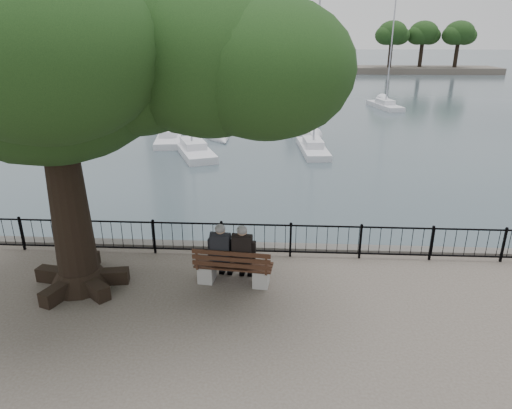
# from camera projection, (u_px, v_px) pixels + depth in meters

# --- Properties ---
(harbor) EXTENTS (260.00, 260.00, 1.20)m
(harbor) POSITION_uv_depth(u_px,v_px,m) (257.00, 262.00, 14.05)
(harbor) COLOR #47433F
(harbor) RESTS_ON ground
(railing) EXTENTS (22.06, 0.06, 1.00)m
(railing) POSITION_uv_depth(u_px,v_px,m) (256.00, 238.00, 13.21)
(railing) COLOR black
(railing) RESTS_ON ground
(bench) EXTENTS (2.05, 0.81, 1.06)m
(bench) POSITION_uv_depth(u_px,v_px,m) (233.00, 271.00, 11.78)
(bench) COLOR gray
(bench) RESTS_ON ground
(person_left) EXTENTS (0.51, 0.86, 1.68)m
(person_left) POSITION_uv_depth(u_px,v_px,m) (222.00, 254.00, 11.79)
(person_left) COLOR black
(person_left) RESTS_ON ground
(person_right) EXTENTS (0.51, 0.86, 1.68)m
(person_right) POSITION_uv_depth(u_px,v_px,m) (243.00, 256.00, 11.71)
(person_right) COLOR black
(person_right) RESTS_ON ground
(tree) EXTENTS (10.87, 7.59, 8.88)m
(tree) POSITION_uv_depth(u_px,v_px,m) (85.00, 47.00, 9.85)
(tree) COLOR black
(tree) RESTS_ON ground
(lion_monument) EXTENTS (5.54, 5.54, 8.28)m
(lion_monument) POSITION_uv_depth(u_px,v_px,m) (293.00, 75.00, 57.21)
(lion_monument) COLOR #47433F
(lion_monument) RESTS_ON ground
(sailboat_a) EXTENTS (2.44, 5.95, 10.27)m
(sailboat_a) POSITION_uv_depth(u_px,v_px,m) (169.00, 137.00, 31.84)
(sailboat_a) COLOR silver
(sailboat_a) RESTS_ON ground
(sailboat_b) EXTENTS (3.87, 6.30, 12.71)m
(sailboat_b) POSITION_uv_depth(u_px,v_px,m) (193.00, 148.00, 28.56)
(sailboat_b) COLOR silver
(sailboat_b) RESTS_ON ground
(sailboat_c) EXTENTS (1.95, 5.38, 10.32)m
(sailboat_c) POSITION_uv_depth(u_px,v_px,m) (313.00, 147.00, 28.95)
(sailboat_c) COLOR silver
(sailboat_c) RESTS_ON ground
(sailboat_e) EXTENTS (2.70, 5.88, 13.09)m
(sailboat_e) POSITION_uv_depth(u_px,v_px,m) (172.00, 109.00, 42.80)
(sailboat_e) COLOR silver
(sailboat_e) RESTS_ON ground
(sailboat_f) EXTENTS (3.19, 5.13, 10.89)m
(sailboat_f) POSITION_uv_depth(u_px,v_px,m) (301.00, 116.00, 39.36)
(sailboat_f) COLOR silver
(sailboat_f) RESTS_ON ground
(sailboat_g) EXTENTS (2.84, 5.93, 10.26)m
(sailboat_g) POSITION_uv_depth(u_px,v_px,m) (385.00, 105.00, 45.70)
(sailboat_g) COLOR silver
(sailboat_g) RESTS_ON ground
(sailboat_h) EXTENTS (1.84, 5.39, 13.08)m
(sailboat_h) POSITION_uv_depth(u_px,v_px,m) (205.00, 98.00, 49.97)
(sailboat_h) COLOR silver
(sailboat_h) RESTS_ON ground
(far_shore) EXTENTS (30.00, 8.60, 9.18)m
(far_shore) POSITION_uv_depth(u_px,v_px,m) (420.00, 50.00, 82.85)
(far_shore) COLOR #4E453C
(far_shore) RESTS_ON ground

